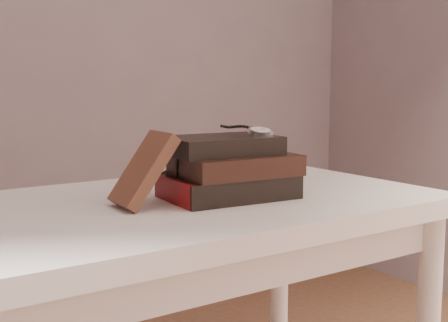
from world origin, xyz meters
TOP-DOWN VIEW (x-y plane):
  - table at (0.00, 0.35)m, footprint 1.00×0.60m
  - book_stack at (0.07, 0.31)m, footprint 0.26×0.19m
  - journal at (-0.11, 0.32)m, footprint 0.11×0.10m
  - pocket_watch at (0.14, 0.29)m, footprint 0.06×0.15m
  - eyeglasses at (-0.01, 0.40)m, footprint 0.11×0.13m

SIDE VIEW (x-z plane):
  - table at x=0.00m, z-range 0.28..1.03m
  - book_stack at x=0.07m, z-range 0.75..0.87m
  - journal at x=-0.11m, z-range 0.75..0.89m
  - eyeglasses at x=-0.01m, z-range 0.80..0.85m
  - pocket_watch at x=0.14m, z-range 0.87..0.89m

